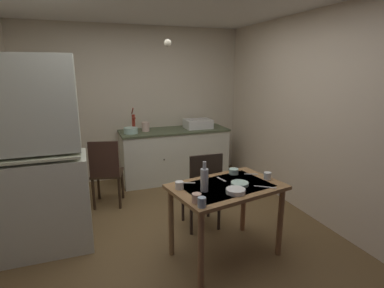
# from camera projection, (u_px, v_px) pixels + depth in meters

# --- Properties ---
(ground_plane) EXTENTS (5.28, 5.28, 0.00)m
(ground_plane) POSITION_uv_depth(u_px,v_px,m) (174.00, 238.00, 3.38)
(ground_plane) COLOR brown
(wall_back) EXTENTS (3.71, 0.10, 2.53)m
(wall_back) POSITION_uv_depth(u_px,v_px,m) (136.00, 104.00, 5.06)
(wall_back) COLOR beige
(wall_back) RESTS_ON ground
(wall_right) EXTENTS (0.10, 4.38, 2.53)m
(wall_right) POSITION_uv_depth(u_px,v_px,m) (318.00, 118.00, 3.68)
(wall_right) COLOR beige
(wall_right) RESTS_ON ground
(hutch_cabinet) EXTENTS (0.94, 0.54, 1.99)m
(hutch_cabinet) POSITION_uv_depth(u_px,v_px,m) (37.00, 165.00, 2.97)
(hutch_cabinet) COLOR silver
(hutch_cabinet) RESTS_ON ground
(counter_cabinet) EXTENTS (1.79, 0.64, 0.86)m
(counter_cabinet) POSITION_uv_depth(u_px,v_px,m) (175.00, 154.00, 5.11)
(counter_cabinet) COLOR silver
(counter_cabinet) RESTS_ON ground
(sink_basin) EXTENTS (0.44, 0.34, 0.15)m
(sink_basin) POSITION_uv_depth(u_px,v_px,m) (198.00, 124.00, 5.13)
(sink_basin) COLOR silver
(sink_basin) RESTS_ON counter_cabinet
(hand_pump) EXTENTS (0.05, 0.27, 0.39)m
(hand_pump) POSITION_uv_depth(u_px,v_px,m) (134.00, 121.00, 4.79)
(hand_pump) COLOR maroon
(hand_pump) RESTS_ON counter_cabinet
(mixing_bowl_counter) EXTENTS (0.22, 0.22, 0.09)m
(mixing_bowl_counter) POSITION_uv_depth(u_px,v_px,m) (131.00, 130.00, 4.71)
(mixing_bowl_counter) COLOR #ADD1C1
(mixing_bowl_counter) RESTS_ON counter_cabinet
(stoneware_crock) EXTENTS (0.13, 0.13, 0.15)m
(stoneware_crock) POSITION_uv_depth(u_px,v_px,m) (146.00, 127.00, 4.86)
(stoneware_crock) COLOR beige
(stoneware_crock) RESTS_ON counter_cabinet
(dining_table) EXTENTS (1.17, 0.87, 0.75)m
(dining_table) POSITION_uv_depth(u_px,v_px,m) (226.00, 196.00, 2.93)
(dining_table) COLOR olive
(dining_table) RESTS_ON ground
(chair_far_side) EXTENTS (0.41, 0.41, 0.94)m
(chair_far_side) POSITION_uv_depth(u_px,v_px,m) (203.00, 188.00, 3.48)
(chair_far_side) COLOR #2F231C
(chair_far_side) RESTS_ON ground
(chair_by_counter) EXTENTS (0.48, 0.48, 0.95)m
(chair_by_counter) POSITION_uv_depth(u_px,v_px,m) (106.00, 171.00, 4.05)
(chair_by_counter) COLOR #352618
(chair_by_counter) RESTS_ON ground
(serving_bowl_wide) EXTENTS (0.10, 0.10, 0.06)m
(serving_bowl_wide) POSITION_uv_depth(u_px,v_px,m) (234.00, 171.00, 3.21)
(serving_bowl_wide) COLOR #ADD1C1
(serving_bowl_wide) RESTS_ON dining_table
(soup_bowl_small) EXTENTS (0.17, 0.17, 0.03)m
(soup_bowl_small) POSITION_uv_depth(u_px,v_px,m) (240.00, 184.00, 2.90)
(soup_bowl_small) COLOR #ADD1C1
(soup_bowl_small) RESTS_ON dining_table
(sauce_dish) EXTENTS (0.18, 0.18, 0.04)m
(sauce_dish) POSITION_uv_depth(u_px,v_px,m) (236.00, 191.00, 2.72)
(sauce_dish) COLOR white
(sauce_dish) RESTS_ON dining_table
(teacup_mint) EXTENTS (0.08, 0.08, 0.07)m
(teacup_mint) POSITION_uv_depth(u_px,v_px,m) (179.00, 185.00, 2.81)
(teacup_mint) COLOR white
(teacup_mint) RESTS_ON dining_table
(mug_dark) EXTENTS (0.08, 0.08, 0.07)m
(mug_dark) POSITION_uv_depth(u_px,v_px,m) (267.00, 176.00, 3.06)
(mug_dark) COLOR white
(mug_dark) RESTS_ON dining_table
(teacup_cream) EXTENTS (0.07, 0.07, 0.08)m
(teacup_cream) POSITION_uv_depth(u_px,v_px,m) (202.00, 202.00, 2.44)
(teacup_cream) COLOR #9EB2C6
(teacup_cream) RESTS_ON dining_table
(mug_tall) EXTENTS (0.08, 0.08, 0.08)m
(mug_tall) POSITION_uv_depth(u_px,v_px,m) (196.00, 198.00, 2.53)
(mug_tall) COLOR tan
(mug_tall) RESTS_ON dining_table
(glass_bottle) EXTENTS (0.07, 0.07, 0.28)m
(glass_bottle) POSITION_uv_depth(u_px,v_px,m) (204.00, 179.00, 2.74)
(glass_bottle) COLOR #B7BCC1
(glass_bottle) RESTS_ON dining_table
(table_knife) EXTENTS (0.18, 0.13, 0.00)m
(table_knife) POSITION_uv_depth(u_px,v_px,m) (265.00, 187.00, 2.86)
(table_knife) COLOR silver
(table_knife) RESTS_ON dining_table
(teaspoon_near_bowl) EXTENTS (0.05, 0.15, 0.00)m
(teaspoon_near_bowl) POSITION_uv_depth(u_px,v_px,m) (221.00, 179.00, 3.06)
(teaspoon_near_bowl) COLOR beige
(teaspoon_near_bowl) RESTS_ON dining_table
(teaspoon_by_cup) EXTENTS (0.14, 0.08, 0.00)m
(teaspoon_by_cup) POSITION_uv_depth(u_px,v_px,m) (251.00, 174.00, 3.21)
(teaspoon_by_cup) COLOR beige
(teaspoon_by_cup) RESTS_ON dining_table
(serving_spoon) EXTENTS (0.15, 0.08, 0.00)m
(serving_spoon) POSITION_uv_depth(u_px,v_px,m) (187.00, 183.00, 2.96)
(serving_spoon) COLOR beige
(serving_spoon) RESTS_ON dining_table
(pendant_bulb) EXTENTS (0.08, 0.08, 0.08)m
(pendant_bulb) POSITION_uv_depth(u_px,v_px,m) (168.00, 43.00, 3.22)
(pendant_bulb) COLOR #F9EFCC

